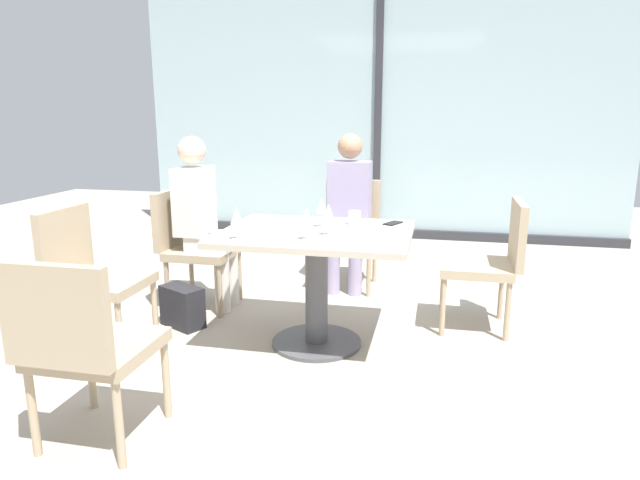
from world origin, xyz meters
TOP-DOWN VIEW (x-y plane):
  - ground_plane at (0.00, 0.00)m, footprint 12.00×12.00m
  - window_wall_backdrop at (0.00, 3.20)m, footprint 5.47×0.10m
  - dining_table_main at (0.00, 0.00)m, footprint 1.13×0.91m
  - chair_far_left at (-1.07, 0.51)m, footprint 0.50×0.46m
  - chair_near_window at (0.00, 1.28)m, footprint 0.46×0.51m
  - chair_far_right at (1.07, 0.51)m, footprint 0.50×0.46m
  - chair_side_end at (-1.33, -0.34)m, footprint 0.50×0.46m
  - chair_front_left at (-0.71, -1.28)m, footprint 0.46×0.50m
  - person_far_left at (-0.96, 0.51)m, footprint 0.39×0.34m
  - person_near_window at (-0.00, 1.17)m, footprint 0.34×0.39m
  - wine_glass_0 at (-0.38, -0.32)m, footprint 0.07×0.07m
  - wine_glass_1 at (0.00, -0.25)m, footprint 0.07×0.07m
  - wine_glass_2 at (0.01, 0.11)m, footprint 0.07×0.07m
  - wine_glass_3 at (0.09, -0.11)m, footprint 0.07×0.07m
  - coffee_cup at (0.20, 0.22)m, footprint 0.08×0.08m
  - cell_phone_on_table at (0.43, 0.31)m, footprint 0.13×0.16m
  - handbag_0 at (-0.95, 0.10)m, footprint 0.34×0.28m

SIDE VIEW (x-z plane):
  - ground_plane at x=0.00m, z-range 0.00..0.00m
  - handbag_0 at x=-0.95m, z-range 0.00..0.28m
  - chair_far_left at x=-1.07m, z-range 0.06..0.93m
  - chair_near_window at x=0.00m, z-range 0.06..0.93m
  - chair_far_right at x=1.07m, z-range 0.06..0.93m
  - chair_side_end at x=-1.33m, z-range 0.06..0.93m
  - chair_front_left at x=-0.71m, z-range 0.06..0.93m
  - dining_table_main at x=0.00m, z-range 0.17..0.90m
  - person_far_left at x=-0.96m, z-range 0.07..1.33m
  - person_near_window at x=0.00m, z-range 0.07..1.33m
  - cell_phone_on_table at x=0.43m, z-range 0.73..0.74m
  - coffee_cup at x=0.20m, z-range 0.73..0.82m
  - wine_glass_0 at x=-0.38m, z-range 0.77..0.95m
  - wine_glass_1 at x=0.00m, z-range 0.77..0.95m
  - wine_glass_2 at x=0.01m, z-range 0.77..0.95m
  - wine_glass_3 at x=0.09m, z-range 0.77..0.95m
  - window_wall_backdrop at x=0.00m, z-range -0.14..2.56m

